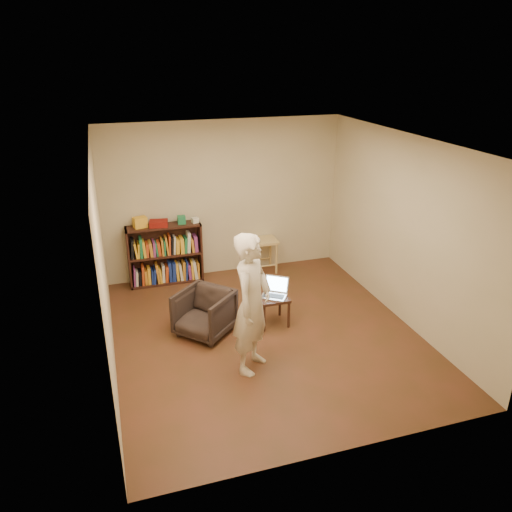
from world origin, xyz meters
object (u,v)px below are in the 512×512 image
object	(u,v)px
bookshelf	(165,257)
stool	(265,246)
side_table	(272,301)
person	(252,304)
armchair	(204,313)
laptop	(275,291)

from	to	relation	value
bookshelf	stool	bearing A→B (deg)	-2.15
side_table	stool	bearing A→B (deg)	75.17
side_table	bookshelf	bearing A→B (deg)	124.27
bookshelf	stool	distance (m)	1.70
side_table	person	size ratio (longest dim) A/B	0.24
armchair	bookshelf	bearing A→B (deg)	144.83
armchair	person	distance (m)	1.16
person	side_table	bearing A→B (deg)	8.27
armchair	laptop	bearing A→B (deg)	46.93
laptop	person	distance (m)	1.21
stool	armchair	world-z (taller)	armchair
armchair	side_table	size ratio (longest dim) A/B	1.62
bookshelf	person	bearing A→B (deg)	-76.50
bookshelf	laptop	bearing A→B (deg)	-54.43
bookshelf	side_table	bearing A→B (deg)	-55.73
bookshelf	person	world-z (taller)	person
bookshelf	side_table	distance (m)	2.20
stool	armchair	xyz separation A→B (m)	(-1.43, -1.74, -0.16)
stool	side_table	distance (m)	1.82
laptop	person	size ratio (longest dim) A/B	0.27
armchair	side_table	bearing A→B (deg)	45.46
stool	side_table	xyz separation A→B (m)	(-0.46, -1.75, -0.12)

